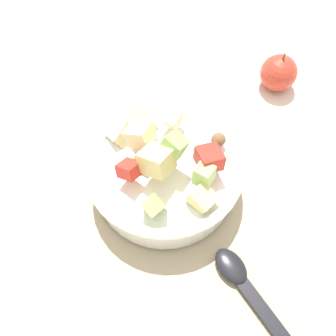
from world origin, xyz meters
The scene contains 5 objects.
ground_plane centered at (0.00, 0.00, 0.00)m, with size 2.40×2.40×0.00m, color silver.
placemat centered at (0.00, 0.00, 0.00)m, with size 0.47×0.35×0.01m, color tan.
salad_bowl centered at (-0.02, 0.00, 0.05)m, with size 0.23×0.23×0.13m.
serving_spoon centered at (0.16, 0.09, 0.01)m, with size 0.18×0.10×0.01m.
whole_apple centered at (-0.20, 0.23, 0.03)m, with size 0.07×0.07×0.08m.
Camera 1 is at (0.27, -0.04, 0.56)m, focal length 42.53 mm.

